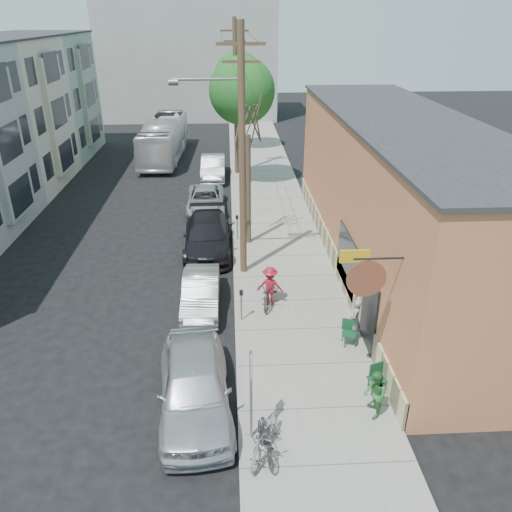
{
  "coord_description": "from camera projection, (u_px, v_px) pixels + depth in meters",
  "views": [
    {
      "loc": [
        1.94,
        -14.82,
        10.34
      ],
      "look_at": [
        2.92,
        3.27,
        1.5
      ],
      "focal_mm": 35.0,
      "sensor_mm": 36.0,
      "label": 1
    }
  ],
  "objects": [
    {
      "name": "parked_bike_b",
      "position": [
        265.0,
        437.0,
        12.66
      ],
      "size": [
        1.38,
        2.04,
        1.01
      ],
      "primitive_type": "imported",
      "rotation": [
        0.0,
        0.0,
        -0.41
      ],
      "color": "slate",
      "rests_on": "sidewalk"
    },
    {
      "name": "end_cap_building",
      "position": [
        190.0,
        59.0,
        52.69
      ],
      "size": [
        18.0,
        8.0,
        12.0
      ],
      "primitive_type": "cube",
      "color": "#989893",
      "rests_on": "ground"
    },
    {
      "name": "car_4",
      "position": [
        213.0,
        167.0,
        34.4
      ],
      "size": [
        1.61,
        4.59,
        1.51
      ],
      "primitive_type": "imported",
      "rotation": [
        0.0,
        0.0,
        0.0
      ],
      "color": "#A7AAAF",
      "rests_on": "ground"
    },
    {
      "name": "patio_chair_b",
      "position": [
        377.0,
        379.0,
        14.75
      ],
      "size": [
        0.64,
        0.64,
        0.88
      ],
      "primitive_type": null,
      "rotation": [
        0.0,
        0.0,
        0.34
      ],
      "color": "#113E25",
      "rests_on": "sidewalk"
    },
    {
      "name": "cyclist",
      "position": [
        270.0,
        286.0,
        19.1
      ],
      "size": [
        1.1,
        0.76,
        1.57
      ],
      "primitive_type": "imported",
      "rotation": [
        0.0,
        0.0,
        2.96
      ],
      "color": "maroon",
      "rests_on": "sidewalk"
    },
    {
      "name": "patron_green",
      "position": [
        375.0,
        394.0,
        13.73
      ],
      "size": [
        0.58,
        0.73,
        1.47
      ],
      "primitive_type": "imported",
      "rotation": [
        0.0,
        0.0,
        -1.6
      ],
      "color": "#2A6B2E",
      "rests_on": "sidewalk"
    },
    {
      "name": "tree_leafy_mid",
      "position": [
        242.0,
        91.0,
        30.39
      ],
      "size": [
        4.06,
        4.06,
        7.94
      ],
      "color": "#44392C",
      "rests_on": "sidewalk"
    },
    {
      "name": "tree_leafy_far",
      "position": [
        238.0,
        77.0,
        38.82
      ],
      "size": [
        3.78,
        3.78,
        7.64
      ],
      "color": "#44392C",
      "rests_on": "sidewalk"
    },
    {
      "name": "patio_chair_a",
      "position": [
        350.0,
        333.0,
        16.86
      ],
      "size": [
        0.63,
        0.63,
        0.88
      ],
      "primitive_type": null,
      "rotation": [
        0.0,
        0.0,
        -0.32
      ],
      "color": "#113E25",
      "rests_on": "sidewalk"
    },
    {
      "name": "car_1",
      "position": [
        201.0,
        293.0,
        19.19
      ],
      "size": [
        1.39,
        3.96,
        1.3
      ],
      "primitive_type": "imported",
      "rotation": [
        0.0,
        0.0,
        0.0
      ],
      "color": "#A8ACB0",
      "rests_on": "ground"
    },
    {
      "name": "tree_bare",
      "position": [
        248.0,
        191.0,
        23.51
      ],
      "size": [
        0.24,
        0.24,
        5.29
      ],
      "color": "#44392C",
      "rests_on": "sidewalk"
    },
    {
      "name": "parking_meter_near",
      "position": [
        241.0,
        300.0,
        18.05
      ],
      "size": [
        0.14,
        0.14,
        1.24
      ],
      "color": "slate",
      "rests_on": "sidewalk"
    },
    {
      "name": "cafe_building",
      "position": [
        396.0,
        197.0,
        21.21
      ],
      "size": [
        6.6,
        20.2,
        6.61
      ],
      "color": "#B66A43",
      "rests_on": "ground"
    },
    {
      "name": "sidewalk",
      "position": [
        272.0,
        218.0,
        27.78
      ],
      "size": [
        4.5,
        58.0,
        0.15
      ],
      "primitive_type": "cube",
      "color": "gray",
      "rests_on": "ground"
    },
    {
      "name": "car_3",
      "position": [
        206.0,
        200.0,
        28.75
      ],
      "size": [
        2.24,
        4.66,
        1.28
      ],
      "primitive_type": "imported",
      "rotation": [
        0.0,
        0.0,
        0.02
      ],
      "color": "#B1B4B9",
      "rests_on": "ground"
    },
    {
      "name": "patron_grey",
      "position": [
        355.0,
        320.0,
        16.99
      ],
      "size": [
        0.56,
        0.67,
        1.56
      ],
      "primitive_type": "imported",
      "rotation": [
        0.0,
        0.0,
        -1.95
      ],
      "color": "gray",
      "rests_on": "sidewalk"
    },
    {
      "name": "utility_pole_far",
      "position": [
        236.0,
        97.0,
        33.11
      ],
      "size": [
        1.8,
        0.28,
        10.0
      ],
      "color": "#503A28",
      "rests_on": "sidewalk"
    },
    {
      "name": "cyclist_bike",
      "position": [
        270.0,
        292.0,
        19.22
      ],
      "size": [
        1.18,
        2.09,
        1.04
      ],
      "primitive_type": "imported",
      "rotation": [
        0.0,
        0.0,
        -0.26
      ],
      "color": "black",
      "rests_on": "sidewalk"
    },
    {
      "name": "ground",
      "position": [
        179.0,
        336.0,
        17.74
      ],
      "size": [
        120.0,
        120.0,
        0.0
      ],
      "primitive_type": "plane",
      "color": "black"
    },
    {
      "name": "parking_meter_far",
      "position": [
        237.0,
        223.0,
        24.66
      ],
      "size": [
        0.14,
        0.14,
        1.24
      ],
      "color": "slate",
      "rests_on": "sidewalk"
    },
    {
      "name": "sign_post",
      "position": [
        251.0,
        387.0,
        12.61
      ],
      "size": [
        0.07,
        0.45,
        2.8
      ],
      "color": "slate",
      "rests_on": "sidewalk"
    },
    {
      "name": "parked_bike_a",
      "position": [
        265.0,
        441.0,
        12.58
      ],
      "size": [
        0.72,
        1.65,
        0.96
      ],
      "primitive_type": "imported",
      "rotation": [
        0.0,
        0.0,
        0.18
      ],
      "color": "black",
      "rests_on": "sidewalk"
    },
    {
      "name": "car_2",
      "position": [
        207.0,
        236.0,
        23.77
      ],
      "size": [
        2.29,
        5.41,
        1.56
      ],
      "primitive_type": "imported",
      "rotation": [
        0.0,
        0.0,
        0.02
      ],
      "color": "black",
      "rests_on": "ground"
    },
    {
      "name": "car_0",
      "position": [
        194.0,
        386.0,
        14.09
      ],
      "size": [
        2.44,
        5.15,
        1.7
      ],
      "primitive_type": "imported",
      "rotation": [
        0.0,
        0.0,
        0.09
      ],
      "color": "#B7B9BF",
      "rests_on": "ground"
    },
    {
      "name": "utility_pole_near",
      "position": [
        241.0,
        152.0,
        19.6
      ],
      "size": [
        3.57,
        0.28,
        10.0
      ],
      "color": "#503A28",
      "rests_on": "sidewalk"
    },
    {
      "name": "bus",
      "position": [
        164.0,
        139.0,
        38.88
      ],
      "size": [
        2.92,
        10.93,
        3.02
      ],
      "primitive_type": "imported",
      "rotation": [
        0.0,
        0.0,
        -0.04
      ],
      "color": "white",
      "rests_on": "ground"
    }
  ]
}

